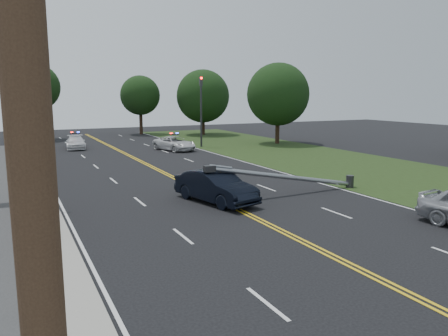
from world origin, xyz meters
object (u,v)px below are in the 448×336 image
crashed_sedan (216,187)px  emergency_a (174,143)px  fallen_streetlight (294,177)px  bystander_a (35,217)px  bystander_d (35,191)px  utility_pole_mid (9,99)px  traffic_signal (201,105)px  emergency_b (76,142)px  utility_pole_near (29,129)px  bystander_b (48,213)px  utility_pole_far (7,97)px  bystander_c (41,195)px

crashed_sedan → emergency_a: size_ratio=1.01×
fallen_streetlight → bystander_a: bearing=-169.6°
bystander_d → crashed_sedan: bearing=-108.5°
utility_pole_mid → bystander_a: bearing=-85.4°
traffic_signal → emergency_b: traffic_signal is taller
traffic_signal → fallen_streetlight: bearing=-100.6°
crashed_sedan → traffic_signal: bearing=53.8°
utility_pole_mid → crashed_sedan: size_ratio=2.07×
emergency_a → bystander_a: size_ratio=2.75×
traffic_signal → crashed_sedan: traffic_signal is taller
utility_pole_near → bystander_b: size_ratio=6.15×
fallen_streetlight → bystander_b: fallen_streetlight is taller
utility_pole_near → utility_pole_far: size_ratio=1.00×
bystander_d → utility_pole_mid: bearing=13.7°
fallen_streetlight → bystander_b: (-12.43, -1.90, 0.01)m
utility_pole_mid → emergency_b: (5.73, 21.96, -4.46)m
utility_pole_mid → bystander_b: utility_pole_mid is taller
utility_pole_mid → emergency_a: (14.05, 16.52, -4.42)m
bystander_a → bystander_c: (0.42, 3.12, 0.10)m
emergency_a → bystander_d: size_ratio=2.68×
fallen_streetlight → bystander_b: 12.57m
bystander_b → emergency_a: bearing=-15.0°
crashed_sedan → emergency_b: 25.90m
traffic_signal → bystander_d: 26.30m
emergency_b → bystander_b: bystander_b is taller
traffic_signal → bystander_b: traffic_signal is taller
utility_pole_far → bystander_d: 24.39m
utility_pole_mid → traffic_signal: bearing=45.8°
bystander_b → emergency_b: bearing=5.5°
fallen_streetlight → utility_pole_near: size_ratio=0.94×
bystander_b → fallen_streetlight: bearing=-66.1°
utility_pole_mid → bystander_d: utility_pole_mid is taller
utility_pole_far → bystander_d: size_ratio=5.63×
utility_pole_mid → bystander_a: (0.51, -6.36, -4.10)m
bystander_b → bystander_c: bearing=15.8°
utility_pole_near → bystander_b: (0.96, 14.10, -4.15)m
utility_pole_near → utility_pole_far: same height
emergency_b → fallen_streetlight: bearing=-67.2°
utility_pole_near → bystander_a: utility_pole_near is taller
bystander_a → emergency_a: bearing=-18.3°
utility_pole_near → bystander_a: 14.25m
fallen_streetlight → emergency_b: 27.07m
utility_pole_far → traffic_signal: bearing=-12.9°
traffic_signal → bystander_c: size_ratio=3.64×
bystander_c → fallen_streetlight: bearing=-101.1°
bystander_c → emergency_b: bearing=-18.4°
bystander_a → bystander_d: bystander_d is taller
crashed_sedan → emergency_b: crashed_sedan is taller
emergency_b → crashed_sedan: bearing=-76.7°
crashed_sedan → bystander_a: size_ratio=2.79×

